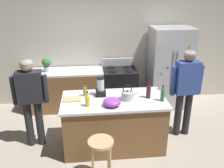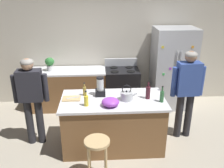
{
  "view_description": "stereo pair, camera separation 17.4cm",
  "coord_description": "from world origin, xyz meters",
  "px_view_note": "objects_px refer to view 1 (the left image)",
  "views": [
    {
      "loc": [
        -0.41,
        -3.6,
        2.64
      ],
      "look_at": [
        0.0,
        0.3,
        1.06
      ],
      "focal_mm": 38.68,
      "sensor_mm": 36.0,
      "label": 1
    },
    {
      "loc": [
        -0.24,
        -3.61,
        2.64
      ],
      "look_at": [
        0.0,
        0.3,
        1.06
      ],
      "focal_mm": 38.68,
      "sensor_mm": 36.0,
      "label": 2
    }
  ],
  "objects_px": {
    "blender_appliance": "(101,88)",
    "potted_plant": "(47,64)",
    "tea_kettle": "(127,95)",
    "cutting_board": "(72,99)",
    "person_by_sink_right": "(186,86)",
    "bottle_soda": "(88,101)",
    "refrigerator": "(169,68)",
    "bar_stool": "(101,150)",
    "kitchen_island": "(114,123)",
    "person_by_island_left": "(31,95)",
    "stove_range": "(119,88)",
    "chef_knife": "(73,98)",
    "bottle_wine": "(148,91)",
    "bottle_olive_oil": "(162,95)",
    "mixing_bowl": "(112,102)",
    "bottle_vinegar": "(85,91)"
  },
  "relations": [
    {
      "from": "tea_kettle",
      "to": "mixing_bowl",
      "type": "bearing_deg",
      "value": -145.13
    },
    {
      "from": "chef_knife",
      "to": "bottle_wine",
      "type": "bearing_deg",
      "value": -18.01
    },
    {
      "from": "refrigerator",
      "to": "bottle_olive_oil",
      "type": "height_order",
      "value": "refrigerator"
    },
    {
      "from": "kitchen_island",
      "to": "person_by_island_left",
      "type": "xyz_separation_m",
      "value": [
        -1.38,
        0.18,
        0.5
      ]
    },
    {
      "from": "tea_kettle",
      "to": "cutting_board",
      "type": "relative_size",
      "value": 0.92
    },
    {
      "from": "mixing_bowl",
      "to": "chef_knife",
      "type": "height_order",
      "value": "mixing_bowl"
    },
    {
      "from": "person_by_sink_right",
      "to": "bottle_soda",
      "type": "height_order",
      "value": "person_by_sink_right"
    },
    {
      "from": "blender_appliance",
      "to": "potted_plant",
      "type": "bearing_deg",
      "value": 128.25
    },
    {
      "from": "bottle_wine",
      "to": "bottle_olive_oil",
      "type": "relative_size",
      "value": 1.14
    },
    {
      "from": "refrigerator",
      "to": "bottle_soda",
      "type": "height_order",
      "value": "refrigerator"
    },
    {
      "from": "bar_stool",
      "to": "tea_kettle",
      "type": "height_order",
      "value": "tea_kettle"
    },
    {
      "from": "bottle_vinegar",
      "to": "bottle_soda",
      "type": "relative_size",
      "value": 0.92
    },
    {
      "from": "potted_plant",
      "to": "person_by_island_left",
      "type": "bearing_deg",
      "value": -93.4
    },
    {
      "from": "stove_range",
      "to": "tea_kettle",
      "type": "height_order",
      "value": "tea_kettle"
    },
    {
      "from": "person_by_sink_right",
      "to": "mixing_bowl",
      "type": "xyz_separation_m",
      "value": [
        -1.38,
        -0.46,
        -0.03
      ]
    },
    {
      "from": "refrigerator",
      "to": "bar_stool",
      "type": "distance_m",
      "value": 2.93
    },
    {
      "from": "stove_range",
      "to": "person_by_sink_right",
      "type": "xyz_separation_m",
      "value": [
        1.02,
        -1.3,
        0.53
      ]
    },
    {
      "from": "bottle_soda",
      "to": "refrigerator",
      "type": "bearing_deg",
      "value": 42.37
    },
    {
      "from": "stove_range",
      "to": "person_by_island_left",
      "type": "relative_size",
      "value": 0.69
    },
    {
      "from": "tea_kettle",
      "to": "chef_knife",
      "type": "height_order",
      "value": "tea_kettle"
    },
    {
      "from": "kitchen_island",
      "to": "bar_stool",
      "type": "relative_size",
      "value": 2.52
    },
    {
      "from": "stove_range",
      "to": "bottle_vinegar",
      "type": "distance_m",
      "value": 1.64
    },
    {
      "from": "kitchen_island",
      "to": "stove_range",
      "type": "height_order",
      "value": "stove_range"
    },
    {
      "from": "potted_plant",
      "to": "mixing_bowl",
      "type": "relative_size",
      "value": 1.07
    },
    {
      "from": "bottle_wine",
      "to": "tea_kettle",
      "type": "relative_size",
      "value": 1.15
    },
    {
      "from": "stove_range",
      "to": "bottle_olive_oil",
      "type": "bearing_deg",
      "value": -74.11
    },
    {
      "from": "stove_range",
      "to": "potted_plant",
      "type": "relative_size",
      "value": 3.64
    },
    {
      "from": "person_by_sink_right",
      "to": "bottle_wine",
      "type": "height_order",
      "value": "person_by_sink_right"
    },
    {
      "from": "kitchen_island",
      "to": "bottle_soda",
      "type": "height_order",
      "value": "bottle_soda"
    },
    {
      "from": "refrigerator",
      "to": "stove_range",
      "type": "xyz_separation_m",
      "value": [
        -1.14,
        0.02,
        -0.45
      ]
    },
    {
      "from": "bottle_vinegar",
      "to": "cutting_board",
      "type": "distance_m",
      "value": 0.26
    },
    {
      "from": "bottle_vinegar",
      "to": "potted_plant",
      "type": "bearing_deg",
      "value": 120.89
    },
    {
      "from": "person_by_sink_right",
      "to": "bottle_soda",
      "type": "distance_m",
      "value": 1.81
    },
    {
      "from": "person_by_island_left",
      "to": "bottle_wine",
      "type": "relative_size",
      "value": 5.01
    },
    {
      "from": "stove_range",
      "to": "bottle_wine",
      "type": "xyz_separation_m",
      "value": [
        0.28,
        -1.53,
        0.56
      ]
    },
    {
      "from": "bottle_soda",
      "to": "person_by_sink_right",
      "type": "bearing_deg",
      "value": 14.02
    },
    {
      "from": "kitchen_island",
      "to": "cutting_board",
      "type": "xyz_separation_m",
      "value": [
        -0.69,
        0.04,
        0.46
      ]
    },
    {
      "from": "bottle_wine",
      "to": "mixing_bowl",
      "type": "bearing_deg",
      "value": -160.48
    },
    {
      "from": "mixing_bowl",
      "to": "chef_knife",
      "type": "relative_size",
      "value": 1.27
    },
    {
      "from": "stove_range",
      "to": "cutting_board",
      "type": "distance_m",
      "value": 1.84
    },
    {
      "from": "person_by_sink_right",
      "to": "bottle_vinegar",
      "type": "distance_m",
      "value": 1.8
    },
    {
      "from": "person_by_sink_right",
      "to": "blender_appliance",
      "type": "relative_size",
      "value": 5.01
    },
    {
      "from": "bottle_olive_oil",
      "to": "bottle_soda",
      "type": "distance_m",
      "value": 1.21
    },
    {
      "from": "person_by_sink_right",
      "to": "mixing_bowl",
      "type": "bearing_deg",
      "value": -161.63
    },
    {
      "from": "potted_plant",
      "to": "bottle_olive_oil",
      "type": "xyz_separation_m",
      "value": [
        2.08,
        -1.7,
        -0.07
      ]
    },
    {
      "from": "blender_appliance",
      "to": "bar_stool",
      "type": "bearing_deg",
      "value": -93.84
    },
    {
      "from": "person_by_sink_right",
      "to": "tea_kettle",
      "type": "height_order",
      "value": "person_by_sink_right"
    },
    {
      "from": "person_by_island_left",
      "to": "chef_knife",
      "type": "distance_m",
      "value": 0.73
    },
    {
      "from": "bottle_soda",
      "to": "chef_knife",
      "type": "distance_m",
      "value": 0.36
    },
    {
      "from": "person_by_island_left",
      "to": "person_by_sink_right",
      "type": "relative_size",
      "value": 0.96
    }
  ]
}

